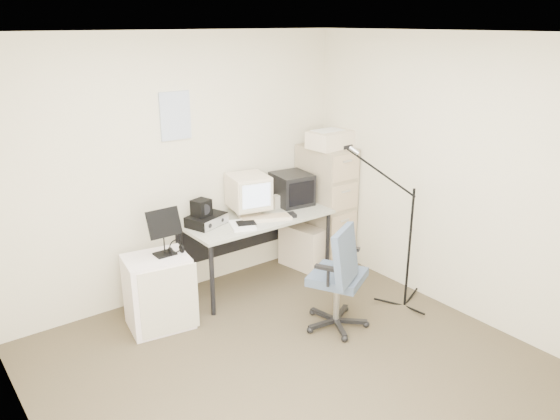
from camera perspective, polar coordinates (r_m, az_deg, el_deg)
floor at (r=4.41m, az=1.80°, el=-16.59°), size 3.60×3.60×0.01m
ceiling at (r=3.58m, az=2.24°, el=17.98°), size 3.60×3.60×0.01m
wall_back at (r=5.27m, az=-10.42°, el=4.32°), size 3.60×0.02×2.50m
wall_front at (r=2.80m, az=26.35°, el=-11.29°), size 3.60×0.02×2.50m
wall_left at (r=3.11m, az=-25.04°, el=-7.98°), size 0.02×3.60×2.50m
wall_right at (r=5.09m, az=17.98°, el=3.17°), size 0.02×3.60×2.50m
wall_calendar at (r=5.15m, az=-10.89°, el=9.64°), size 0.30×0.02×0.44m
filing_cabinet at (r=6.05m, az=4.77°, el=0.57°), size 0.40×0.60×1.30m
printer at (r=5.82m, az=5.33°, el=7.35°), size 0.48×0.34×0.18m
desk at (r=5.58m, az=-2.44°, el=-4.17°), size 1.50×0.70×0.73m
crt_monitor at (r=5.44m, az=-3.32°, el=1.59°), size 0.43×0.45×0.40m
crt_tv at (r=5.76m, az=1.24°, el=2.24°), size 0.41×0.42×0.33m
desk_speaker at (r=5.66m, az=-0.45°, el=0.88°), size 0.08×0.08×0.13m
keyboard at (r=5.35m, az=-1.53°, el=-0.84°), size 0.53×0.36×0.03m
mouse at (r=5.43m, az=1.25°, el=-0.50°), size 0.10×0.13×0.03m
radio_receiver at (r=5.23m, az=-7.70°, el=-1.03°), size 0.42×0.36×0.10m
radio_speaker at (r=5.18m, az=-8.23°, el=0.24°), size 0.19×0.18×0.16m
papers at (r=5.18m, az=-3.93°, el=-1.60°), size 0.31×0.35×0.02m
pc_tower at (r=5.98m, az=2.29°, el=-3.87°), size 0.30×0.53×0.47m
office_chair at (r=4.77m, az=6.02°, el=-6.75°), size 0.78×0.78×1.00m
side_cart at (r=4.94m, az=-12.60°, el=-8.33°), size 0.59×0.50×0.66m
music_stand at (r=4.75m, az=-12.11°, el=-2.22°), size 0.31×0.20×0.43m
headphones at (r=4.82m, az=-10.81°, el=-4.02°), size 0.16×0.16×0.02m
mic_stand at (r=5.12m, az=13.50°, el=-2.12°), size 0.03×0.03×1.52m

